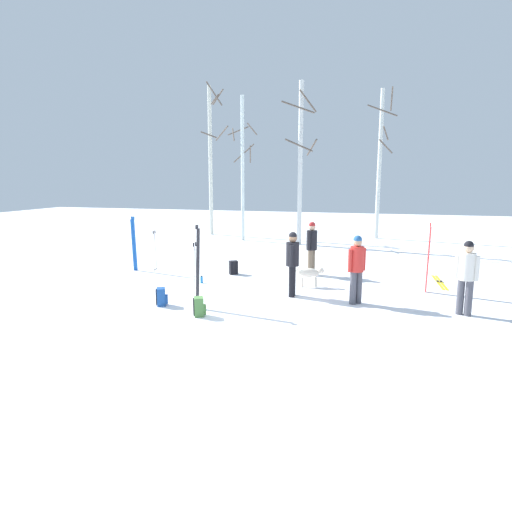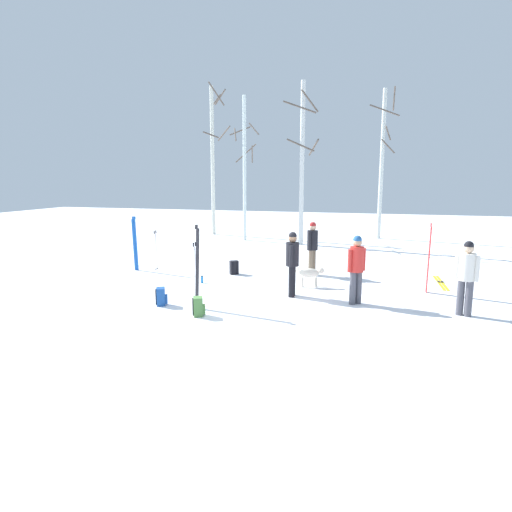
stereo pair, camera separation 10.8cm
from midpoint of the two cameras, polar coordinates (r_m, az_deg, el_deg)
name	(u,v)px [view 1 (the left image)]	position (r m, az deg, el deg)	size (l,w,h in m)	color
ground_plane	(257,308)	(10.75, -0.22, -6.74)	(60.00, 60.00, 0.00)	white
person_0	(292,260)	(11.66, 4.43, -0.48)	(0.34, 0.52, 1.72)	black
person_1	(467,273)	(11.06, 25.10, -1.99)	(0.48, 0.34, 1.72)	#4C4C56
person_2	(357,265)	(11.19, 12.50, -1.14)	(0.41, 0.38, 1.72)	#4C4C56
person_3	(312,245)	(14.31, 6.93, 1.43)	(0.34, 0.50, 1.72)	#72604C
dog	(310,274)	(12.84, 6.74, -2.24)	(0.88, 0.36, 0.57)	beige
ski_pair_planted_0	(428,258)	(12.84, 20.95, -0.28)	(0.04, 0.26, 1.91)	red
ski_pair_planted_1	(134,244)	(15.46, -15.55, 1.51)	(0.16, 0.07, 1.83)	blue
ski_pair_planted_2	(198,267)	(10.66, -7.75, -1.43)	(0.05, 0.26, 2.01)	black
ski_pair_lying_0	(440,282)	(14.40, 22.24, -3.13)	(0.28, 1.92, 0.05)	yellow
ski_poles_0	(195,269)	(11.49, -8.06, -1.68)	(0.07, 0.23, 1.48)	#B2B2BC
ski_poles_1	(155,250)	(15.19, -13.03, 0.80)	(0.07, 0.21, 1.37)	#B2B2BC
backpack_0	(162,297)	(11.19, -12.27, -5.16)	(0.34, 0.32, 0.44)	#1E4C99
backpack_1	(199,307)	(10.21, -7.58, -6.49)	(0.34, 0.32, 0.44)	#4C7F3F
backpack_2	(233,268)	(14.46, -3.13, -1.50)	(0.34, 0.34, 0.44)	black
water_bottle_0	(202,280)	(13.35, -7.21, -3.02)	(0.07, 0.07, 0.22)	#1E72BF
birch_tree_0	(211,158)	(24.54, -5.92, 12.39)	(1.37, 1.72, 7.91)	silver
birch_tree_1	(243,167)	(22.11, -1.86, 11.33)	(1.41, 1.40, 6.95)	silver
birch_tree_2	(300,162)	(20.78, 5.56, 11.94)	(1.55, 1.56, 7.34)	silver
birch_tree_3	(380,162)	(23.61, 15.44, 11.51)	(1.42, 1.23, 7.39)	silver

